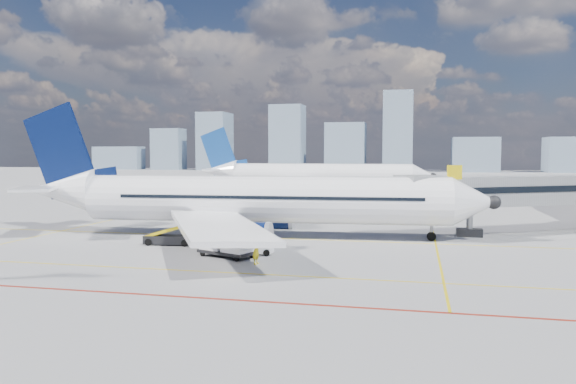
# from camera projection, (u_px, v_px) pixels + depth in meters

# --- Properties ---
(ground) EXTENTS (420.00, 420.00, 0.00)m
(ground) POSITION_uv_depth(u_px,v_px,m) (239.00, 255.00, 40.38)
(ground) COLOR gray
(ground) RESTS_ON ground
(apron_markings) EXTENTS (90.00, 35.12, 0.01)m
(apron_markings) POSITION_uv_depth(u_px,v_px,m) (212.00, 265.00, 36.71)
(apron_markings) COLOR #D5B70B
(apron_markings) RESTS_ON ground
(jet_bridge) EXTENTS (23.55, 15.78, 6.30)m
(jet_bridge) POSITION_uv_depth(u_px,v_px,m) (540.00, 192.00, 51.34)
(jet_bridge) COLOR gray
(jet_bridge) RESTS_ON ground
(distant_skyline) EXTENTS (247.38, 14.76, 31.50)m
(distant_skyline) POSITION_uv_depth(u_px,v_px,m) (412.00, 143.00, 222.01)
(distant_skyline) COLOR slate
(distant_skyline) RESTS_ON ground
(main_aircraft) EXTENTS (42.06, 36.62, 12.27)m
(main_aircraft) POSITION_uv_depth(u_px,v_px,m) (245.00, 200.00, 48.80)
(main_aircraft) COLOR white
(main_aircraft) RESTS_ON ground
(second_aircraft) EXTENTS (43.15, 37.61, 12.58)m
(second_aircraft) POSITION_uv_depth(u_px,v_px,m) (311.00, 176.00, 101.37)
(second_aircraft) COLOR white
(second_aircraft) RESTS_ON ground
(baggage_tug) EXTENTS (1.94, 1.20, 1.32)m
(baggage_tug) POSITION_uv_depth(u_px,v_px,m) (258.00, 246.00, 40.35)
(baggage_tug) COLOR white
(baggage_tug) RESTS_ON ground
(cargo_dolly) EXTENTS (4.48, 3.27, 2.25)m
(cargo_dolly) POSITION_uv_depth(u_px,v_px,m) (227.00, 240.00, 39.32)
(cargo_dolly) COLOR black
(cargo_dolly) RESTS_ON ground
(belt_loader) EXTENTS (5.69, 1.80, 2.30)m
(belt_loader) POSITION_uv_depth(u_px,v_px,m) (171.00, 237.00, 44.61)
(belt_loader) COLOR black
(belt_loader) RESTS_ON ground
(ramp_worker) EXTENTS (0.53, 0.74, 1.93)m
(ramp_worker) POSITION_uv_depth(u_px,v_px,m) (256.00, 250.00, 36.87)
(ramp_worker) COLOR yellow
(ramp_worker) RESTS_ON ground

